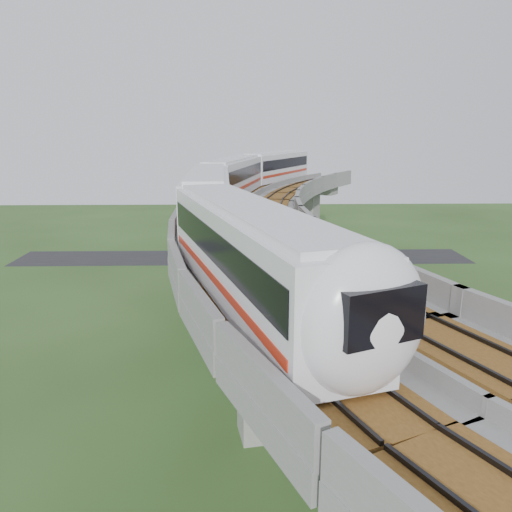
{
  "coord_description": "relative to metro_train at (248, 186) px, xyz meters",
  "views": [
    {
      "loc": [
        0.21,
        -35.11,
        16.55
      ],
      "look_at": [
        1.08,
        0.86,
        7.5
      ],
      "focal_mm": 35.0,
      "sensor_mm": 36.0,
      "label": 1
    }
  ],
  "objects": [
    {
      "name": "ground",
      "position": [
        -0.51,
        -4.35,
        -12.31
      ],
      "size": [
        160.0,
        160.0,
        0.0
      ],
      "primitive_type": "plane",
      "color": "#2D4B1E",
      "rests_on": "ground"
    },
    {
      "name": "metro_train",
      "position": [
        0.0,
        0.0,
        0.0
      ],
      "size": [
        12.7,
        61.16,
        3.64
      ],
      "color": "white",
      "rests_on": "ground"
    },
    {
      "name": "viaduct",
      "position": [
        3.34,
        -4.35,
        -3.26
      ],
      "size": [
        19.58,
        73.98,
        11.4
      ],
      "color": "#99968E",
      "rests_on": "ground"
    },
    {
      "name": "tree_5",
      "position": [
        8.34,
        -20.18,
        -10.01
      ],
      "size": [
        2.68,
        2.68,
        3.44
      ],
      "color": "#382314",
      "rests_on": "ground"
    },
    {
      "name": "tree_1",
      "position": [
        8.75,
        11.81,
        -10.13
      ],
      "size": [
        2.59,
        2.59,
        3.28
      ],
      "color": "#382314",
      "rests_on": "ground"
    },
    {
      "name": "tree_2",
      "position": [
        7.2,
        3.31,
        -9.9
      ],
      "size": [
        2.46,
        2.46,
        3.46
      ],
      "color": "#382314",
      "rests_on": "ground"
    },
    {
      "name": "fence",
      "position": [
        9.25,
        -4.35,
        -11.56
      ],
      "size": [
        3.87,
        38.73,
        1.5
      ],
      "color": "#2D382D",
      "rests_on": "ground"
    },
    {
      "name": "car_dark",
      "position": [
        10.25,
        -4.0,
        -11.71
      ],
      "size": [
        3.81,
        1.55,
        1.11
      ],
      "primitive_type": "imported",
      "rotation": [
        0.0,
        0.0,
        1.57
      ],
      "color": "black",
      "rests_on": "dirt_lot"
    },
    {
      "name": "tree_3",
      "position": [
        5.74,
        -3.83,
        -10.37
      ],
      "size": [
        2.35,
        2.35,
        2.94
      ],
      "color": "#382314",
      "rests_on": "ground"
    },
    {
      "name": "dirt_lot",
      "position": [
        13.49,
        -6.35,
        -12.29
      ],
      "size": [
        18.0,
        26.0,
        0.04
      ],
      "primitive_type": "cube",
      "color": "gray",
      "rests_on": "ground"
    },
    {
      "name": "tree_0",
      "position": [
        12.12,
        18.93,
        -10.31
      ],
      "size": [
        1.93,
        1.93,
        2.83
      ],
      "color": "#382314",
      "rests_on": "ground"
    },
    {
      "name": "asphalt_road",
      "position": [
        -0.51,
        25.65,
        -12.29
      ],
      "size": [
        60.0,
        8.0,
        0.03
      ],
      "primitive_type": "cube",
      "color": "#232326",
      "rests_on": "ground"
    },
    {
      "name": "car_white",
      "position": [
        10.92,
        -10.08,
        -11.72
      ],
      "size": [
        3.16,
        3.22,
        1.1
      ],
      "primitive_type": "imported",
      "rotation": [
        0.0,
        0.0,
        0.76
      ],
      "color": "silver",
      "rests_on": "dirt_lot"
    },
    {
      "name": "tree_4",
      "position": [
        7.09,
        -12.84,
        -10.16
      ],
      "size": [
        2.9,
        2.9,
        3.39
      ],
      "color": "#382314",
      "rests_on": "ground"
    }
  ]
}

